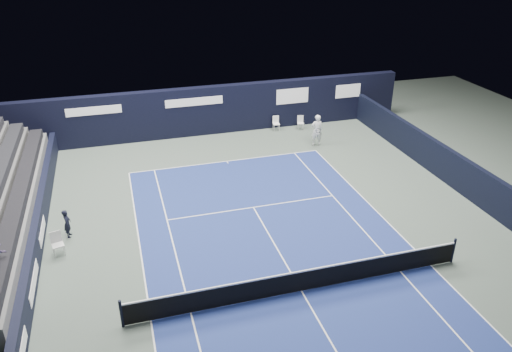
{
  "coord_description": "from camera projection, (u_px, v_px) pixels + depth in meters",
  "views": [
    {
      "loc": [
        -5.71,
        -13.46,
        12.0
      ],
      "look_at": [
        0.34,
        7.1,
        1.3
      ],
      "focal_mm": 35.0,
      "sensor_mm": 36.0,
      "label": 1
    }
  ],
  "objects": [
    {
      "name": "back_sponsor_wall",
      "position": [
        210.0,
        110.0,
        31.83
      ],
      "size": [
        26.0,
        0.63,
        3.1
      ],
      "color": "black",
      "rests_on": "ground"
    },
    {
      "name": "court_markings",
      "position": [
        302.0,
        291.0,
        18.35
      ],
      "size": [
        11.03,
        23.83,
        0.0
      ],
      "color": "white",
      "rests_on": "court_surface"
    },
    {
      "name": "tennis_player",
      "position": [
        317.0,
        130.0,
        30.31
      ],
      "size": [
        0.74,
        0.87,
        1.94
      ],
      "color": "white",
      "rests_on": "ground"
    },
    {
      "name": "enclosure_wall_right",
      "position": [
        450.0,
        167.0,
        25.75
      ],
      "size": [
        0.3,
        22.0,
        1.8
      ],
      "primitive_type": "cube",
      "color": "black",
      "rests_on": "ground"
    },
    {
      "name": "folding_chair_back_b",
      "position": [
        300.0,
        121.0,
        32.95
      ],
      "size": [
        0.47,
        0.46,
        0.91
      ],
      "rotation": [
        0.0,
        0.0,
        -0.21
      ],
      "color": "silver",
      "rests_on": "ground"
    },
    {
      "name": "ground",
      "position": [
        284.0,
        260.0,
        20.07
      ],
      "size": [
        48.0,
        48.0,
        0.0
      ],
      "primitive_type": "plane",
      "color": "#47554D",
      "rests_on": "ground"
    },
    {
      "name": "tennis_net",
      "position": [
        302.0,
        280.0,
        18.13
      ],
      "size": [
        12.9,
        0.1,
        1.1
      ],
      "color": "black",
      "rests_on": "ground"
    },
    {
      "name": "side_barrier_left",
      "position": [
        38.0,
        232.0,
        20.82
      ],
      "size": [
        0.33,
        22.0,
        1.2
      ],
      "color": "black",
      "rests_on": "ground"
    },
    {
      "name": "line_judge_chair",
      "position": [
        57.0,
        242.0,
        20.22
      ],
      "size": [
        0.55,
        0.53,
        1.02
      ],
      "rotation": [
        0.0,
        0.0,
        0.26
      ],
      "color": "silver",
      "rests_on": "ground"
    },
    {
      "name": "court_surface",
      "position": [
        302.0,
        291.0,
        18.35
      ],
      "size": [
        10.97,
        23.77,
        0.01
      ],
      "primitive_type": "cube",
      "color": "navy",
      "rests_on": "ground"
    },
    {
      "name": "folding_chair_back_a",
      "position": [
        276.0,
        121.0,
        32.78
      ],
      "size": [
        0.45,
        0.48,
        0.94
      ],
      "rotation": [
        0.0,
        0.0,
        -0.09
      ],
      "color": "white",
      "rests_on": "ground"
    },
    {
      "name": "line_judge",
      "position": [
        67.0,
        223.0,
        21.36
      ],
      "size": [
        0.35,
        0.5,
        1.29
      ],
      "primitive_type": "imported",
      "rotation": [
        0.0,
        0.0,
        1.48
      ],
      "color": "black",
      "rests_on": "ground"
    }
  ]
}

